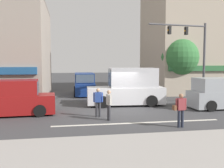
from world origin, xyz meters
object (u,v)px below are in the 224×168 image
Objects in this scene: pedestrian_far_side at (98,101)px; pedestrian_mid_crossing at (109,103)px; utility_pole_near_left at (23,54)px; street_tree at (180,57)px; traffic_light_mast at (194,49)px; box_truck_approaching_near at (128,88)px; van_waiting_far at (221,94)px; van_crossing_rightbound at (84,85)px; utility_pole_far_right at (195,53)px; van_crossing_center at (14,99)px; pedestrian_foreground_with_bag at (180,108)px.

pedestrian_mid_crossing is at bearing -65.03° from pedestrian_far_side.
street_tree is at bearing 3.83° from utility_pole_near_left.
box_truck_approaching_near is (-5.26, -0.27, -2.92)m from traffic_light_mast.
van_waiting_far is at bearing 15.52° from pedestrian_mid_crossing.
traffic_light_mast reaches higher than street_tree.
van_waiting_far is at bearing -74.58° from traffic_light_mast.
van_crossing_rightbound is (5.13, 3.08, -2.81)m from utility_pole_near_left.
utility_pole_far_right is 4.71m from traffic_light_mast.
pedestrian_far_side is (-8.69, -1.27, -0.06)m from van_waiting_far.
street_tree is at bearing 79.36° from traffic_light_mast.
street_tree is at bearing 176.06° from utility_pole_far_right.
street_tree is 12.67m from pedestrian_mid_crossing.
van_crossing_center is (-12.86, -2.64, -3.17)m from traffic_light_mast.
street_tree is 3.24× the size of pedestrian_far_side.
pedestrian_foreground_with_bag is (8.84, -10.43, -2.86)m from utility_pole_near_left.
box_truck_approaching_near is at bearing -177.09° from traffic_light_mast.
van_crossing_rightbound is 10.35m from pedestrian_far_side.
street_tree is at bearing 43.17° from pedestrian_far_side.
van_crossing_rightbound and van_waiting_far have the same top height.
pedestrian_far_side is at bearing 114.97° from pedestrian_mid_crossing.
box_truck_approaching_near is 1.23× the size of van_waiting_far.
traffic_light_mast is 4.23m from van_waiting_far.
van_crossing_rightbound is at bearing 166.26° from street_tree.
traffic_light_mast is 1.09× the size of box_truck_approaching_near.
van_crossing_center is at bearing -155.91° from utility_pole_far_right.
traffic_light_mast reaches higher than van_crossing_rightbound.
van_crossing_center reaches higher than pedestrian_far_side.
street_tree is 1.16× the size of van_crossing_rightbound.
van_crossing_rightbound is at bearing 31.01° from utility_pole_near_left.
pedestrian_mid_crossing is at bearing -146.34° from traffic_light_mast.
pedestrian_foreground_with_bag is at bearing -120.23° from utility_pole_far_right.
street_tree reaches higher than van_waiting_far.
pedestrian_foreground_with_bag is 4.83m from pedestrian_far_side.
pedestrian_foreground_with_bag is 1.00× the size of pedestrian_far_side.
traffic_light_mast is at bearing 26.53° from pedestrian_far_side.
van_crossing_rightbound is (-10.27, 2.25, -3.00)m from utility_pole_far_right.
van_crossing_rightbound is 14.01m from pedestrian_foreground_with_bag.
box_truck_approaching_near is at bearing 17.29° from van_crossing_center.
van_waiting_far is at bearing -23.36° from utility_pole_near_left.
pedestrian_far_side is (-8.74, -8.20, -2.68)m from street_tree.
utility_pole_near_left is (-13.93, -0.93, 0.18)m from street_tree.
box_truck_approaching_near is at bearing -143.37° from street_tree.
traffic_light_mast reaches higher than pedestrian_far_side.
pedestrian_far_side is (-2.69, -3.70, -0.30)m from box_truck_approaching_near.
van_waiting_far is (-0.05, -6.93, -2.63)m from street_tree.
utility_pole_far_right is at bearing 59.77° from pedestrian_foreground_with_bag.
pedestrian_foreground_with_bag is at bearing -121.06° from traffic_light_mast.
traffic_light_mast is at bearing -118.76° from utility_pole_far_right.
street_tree is 1.15× the size of van_crossing_center.
street_tree is at bearing 48.08° from pedestrian_mid_crossing.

